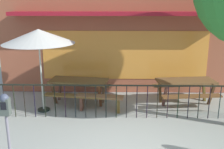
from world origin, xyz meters
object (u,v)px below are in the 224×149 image
object	(u,v)px
parking_meter_near	(6,111)
patio_umbrella	(39,37)
patio_bench	(100,100)
picnic_table_right	(186,85)
picnic_table_left	(79,85)

from	to	relation	value
parking_meter_near	patio_umbrella	bearing A→B (deg)	91.90
patio_bench	parking_meter_near	xyz separation A→B (m)	(-1.60, -2.79, 0.80)
patio_umbrella	parking_meter_near	bearing A→B (deg)	-88.10
picnic_table_right	parking_meter_near	size ratio (longest dim) A/B	1.29
picnic_table_left	picnic_table_right	world-z (taller)	same
picnic_table_left	parking_meter_near	xyz separation A→B (m)	(-0.90, -3.41, 0.55)
picnic_table_left	patio_umbrella	distance (m)	1.99
picnic_table_left	patio_umbrella	bearing A→B (deg)	-147.31
patio_bench	parking_meter_near	world-z (taller)	parking_meter_near
patio_umbrella	parking_meter_near	distance (m)	2.97
picnic_table_left	patio_umbrella	xyz separation A→B (m)	(-0.99, -0.63, 1.60)
patio_umbrella	patio_bench	xyz separation A→B (m)	(1.69, 0.01, -1.86)
picnic_table_left	patio_bench	xyz separation A→B (m)	(0.70, -0.62, -0.26)
picnic_table_right	patio_bench	world-z (taller)	picnic_table_right
patio_bench	patio_umbrella	bearing A→B (deg)	-179.51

